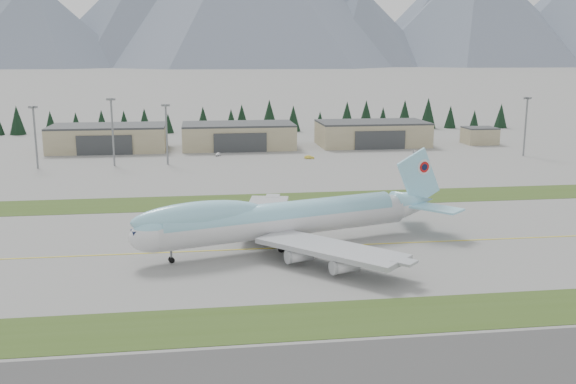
{
  "coord_description": "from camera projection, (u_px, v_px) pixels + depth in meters",
  "views": [
    {
      "loc": [
        -31.46,
        -128.55,
        39.85
      ],
      "look_at": [
        -11.19,
        18.65,
        8.0
      ],
      "focal_mm": 40.0,
      "sensor_mm": 36.0,
      "label": 1
    }
  ],
  "objects": [
    {
      "name": "grass_strip_near",
      "position": [
        408.0,
        315.0,
        100.26
      ],
      "size": [
        400.0,
        14.0,
        0.08
      ],
      "primitive_type": "cube",
      "color": "#384F1C",
      "rests_on": "ground"
    },
    {
      "name": "service_vehicle_b",
      "position": [
        309.0,
        159.0,
        251.14
      ],
      "size": [
        4.13,
        2.16,
        1.29
      ],
      "primitive_type": "imported",
      "rotation": [
        0.0,
        0.0,
        1.36
      ],
      "color": "yellow",
      "rests_on": "ground"
    },
    {
      "name": "mountain_ridge_rear",
      "position": [
        270.0,
        6.0,
        2932.1
      ],
      "size": [
        4495.75,
        1059.31,
        529.66
      ],
      "color": "slate",
      "rests_on": "ground"
    },
    {
      "name": "hangar_center",
      "position": [
        238.0,
        136.0,
        279.13
      ],
      "size": [
        48.0,
        26.6,
        10.8
      ],
      "color": "#9B8F6D",
      "rests_on": "ground"
    },
    {
      "name": "control_shed",
      "position": [
        480.0,
        136.0,
        292.31
      ],
      "size": [
        14.0,
        12.0,
        7.6
      ],
      "color": "#9B8F6D",
      "rests_on": "ground"
    },
    {
      "name": "hangar_right",
      "position": [
        372.0,
        133.0,
        287.14
      ],
      "size": [
        48.0,
        26.6,
        10.8
      ],
      "color": "#9B8F6D",
      "rests_on": "ground"
    },
    {
      "name": "ground",
      "position": [
        352.0,
        245.0,
        137.07
      ],
      "size": [
        7000.0,
        7000.0,
        0.0
      ],
      "primitive_type": "plane",
      "color": "slate",
      "rests_on": "ground"
    },
    {
      "name": "taxiway_line_main",
      "position": [
        352.0,
        245.0,
        137.07
      ],
      "size": [
        400.0,
        0.4,
        0.02
      ],
      "primitive_type": "cube",
      "color": "yellow",
      "rests_on": "ground"
    },
    {
      "name": "hangar_left",
      "position": [
        109.0,
        138.0,
        271.79
      ],
      "size": [
        48.0,
        26.6,
        10.8
      ],
      "color": "#9B8F6D",
      "rests_on": "ground"
    },
    {
      "name": "floodlight_masts",
      "position": [
        219.0,
        120.0,
        236.9
      ],
      "size": [
        189.96,
        6.3,
        24.61
      ],
      "color": "slate",
      "rests_on": "ground"
    },
    {
      "name": "service_vehicle_a",
      "position": [
        218.0,
        156.0,
        258.37
      ],
      "size": [
        2.49,
        4.17,
        1.33
      ],
      "primitive_type": "imported",
      "rotation": [
        0.0,
        0.0,
        -0.25
      ],
      "color": "white",
      "rests_on": "ground"
    },
    {
      "name": "boeing_747_freighter",
      "position": [
        282.0,
        218.0,
        134.06
      ],
      "size": [
        72.69,
        60.25,
        19.19
      ],
      "rotation": [
        0.0,
        0.0,
        0.29
      ],
      "color": "silver",
      "rests_on": "ground"
    },
    {
      "name": "grass_strip_far",
      "position": [
        315.0,
        199.0,
        180.66
      ],
      "size": [
        400.0,
        18.0,
        0.08
      ],
      "primitive_type": "cube",
      "color": "#384F1C",
      "rests_on": "ground"
    },
    {
      "name": "conifer_belt",
      "position": [
        282.0,
        118.0,
        342.5
      ],
      "size": [
        274.12,
        15.44,
        16.84
      ],
      "color": "black",
      "rests_on": "ground"
    },
    {
      "name": "service_vehicle_c",
      "position": [
        415.0,
        153.0,
        264.58
      ],
      "size": [
        1.73,
        3.79,
        1.07
      ],
      "primitive_type": "imported",
      "rotation": [
        0.0,
        0.0,
        -0.06
      ],
      "color": "silver",
      "rests_on": "ground"
    }
  ]
}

